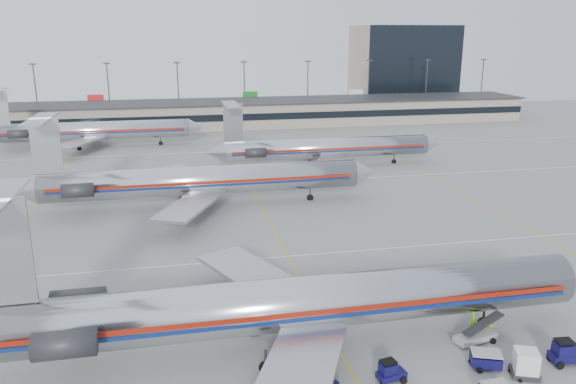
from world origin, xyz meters
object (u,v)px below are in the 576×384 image
object	(u,v)px
jet_foreground	(288,304)
uld_container	(526,363)
belt_loader	(476,336)
tug_center	(390,372)
jet_second_row	(197,180)

from	to	relation	value
jet_foreground	uld_container	size ratio (longest dim) A/B	22.11
jet_foreground	uld_container	xyz separation A→B (m)	(15.20, -6.58, -2.80)
belt_loader	tug_center	bearing A→B (deg)	-171.31
jet_foreground	belt_loader	xyz separation A→B (m)	(14.22, -1.90, -3.21)
tug_center	uld_container	distance (m)	9.41
uld_container	belt_loader	size ratio (longest dim) A/B	0.55
jet_second_row	belt_loader	world-z (taller)	jet_second_row
jet_second_row	belt_loader	xyz separation A→B (m)	(18.96, -39.25, -3.16)
uld_container	tug_center	bearing A→B (deg)	-166.97
uld_container	belt_loader	distance (m)	4.80
jet_second_row	tug_center	bearing A→B (deg)	-76.00
tug_center	jet_foreground	bearing A→B (deg)	126.90
jet_foreground	jet_second_row	bearing A→B (deg)	97.23
tug_center	belt_loader	distance (m)	8.99
tug_center	belt_loader	xyz separation A→B (m)	(8.33, 3.38, -0.16)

